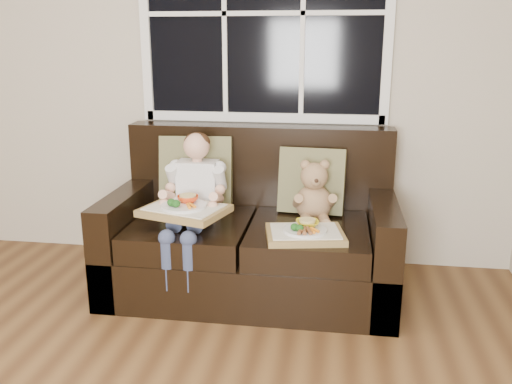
% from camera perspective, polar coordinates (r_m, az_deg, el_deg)
% --- Properties ---
extents(window_back, '(1.62, 0.04, 1.37)m').
position_cam_1_polar(window_back, '(3.60, 0.80, 18.29)').
color(window_back, black).
rests_on(window_back, room_walls).
extents(loveseat, '(1.70, 0.92, 0.96)m').
position_cam_1_polar(loveseat, '(3.35, -0.37, -4.90)').
color(loveseat, black).
rests_on(loveseat, ground).
extents(pillow_left, '(0.47, 0.25, 0.47)m').
position_cam_1_polar(pillow_left, '(3.46, -6.31, 2.07)').
color(pillow_left, olive).
rests_on(pillow_left, loveseat).
extents(pillow_right, '(0.41, 0.21, 0.41)m').
position_cam_1_polar(pillow_right, '(3.36, 5.90, 1.19)').
color(pillow_right, olive).
rests_on(pillow_right, loveseat).
extents(child, '(0.35, 0.58, 0.79)m').
position_cam_1_polar(child, '(3.21, -6.54, 0.03)').
color(child, silver).
rests_on(child, loveseat).
extents(teddy_bear, '(0.24, 0.30, 0.38)m').
position_cam_1_polar(teddy_bear, '(3.22, 6.09, -0.36)').
color(teddy_bear, tan).
rests_on(teddy_bear, loveseat).
extents(tray_left, '(0.53, 0.46, 0.10)m').
position_cam_1_polar(tray_left, '(3.07, -7.53, -1.74)').
color(tray_left, '#9E7F47').
rests_on(tray_left, child).
extents(tray_right, '(0.47, 0.39, 0.10)m').
position_cam_1_polar(tray_right, '(2.97, 5.19, -4.26)').
color(tray_right, '#9E7F47').
rests_on(tray_right, loveseat).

